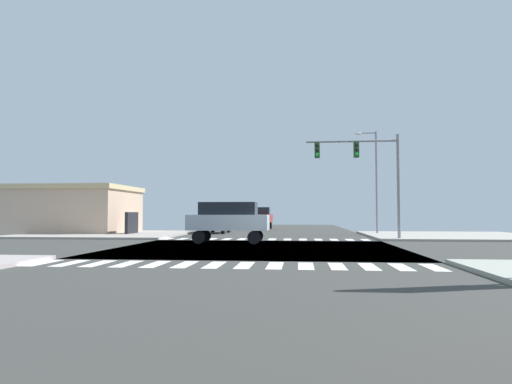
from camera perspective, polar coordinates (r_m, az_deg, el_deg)
ground at (r=22.00m, az=0.24°, el=-7.26°), size 90.00×90.00×0.05m
sidewalk_corner_ne at (r=35.60m, az=23.62°, el=-5.15°), size 12.00×12.00×0.14m
sidewalk_corner_nw at (r=37.08m, az=-18.41°, el=-5.14°), size 12.00×12.00×0.14m
crosswalk_near at (r=14.82m, az=-3.42°, el=-9.33°), size 13.50×2.00×0.01m
crosswalk_far at (r=29.28m, az=1.10°, el=-6.08°), size 13.50×2.00×0.01m
traffic_signal_mast at (r=29.28m, az=13.51°, el=3.69°), size 5.90×0.55×6.74m
street_lamp at (r=36.94m, az=14.82°, el=2.37°), size 1.78×0.32×8.29m
bank_building at (r=42.19m, az=-24.93°, el=-2.07°), size 15.58×7.86×4.02m
pickup_nearside_1 at (r=51.10m, az=-2.31°, el=-3.21°), size 2.00×5.10×2.35m
pickup_crossing_2 at (r=47.83m, az=0.77°, el=-3.25°), size 2.00×5.10×2.35m
suv_queued_1 at (r=25.67m, az=-3.54°, el=-3.44°), size 4.60×1.96×2.34m
sedan_trailing_2 at (r=38.56m, az=-4.93°, el=-3.61°), size 1.80×4.30×1.88m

